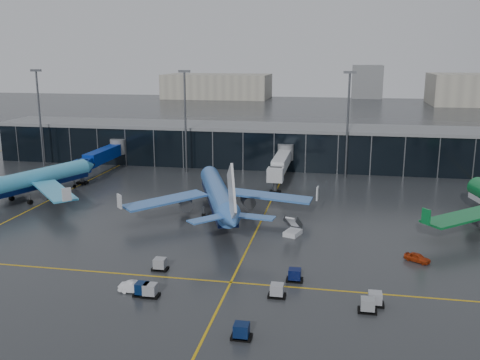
% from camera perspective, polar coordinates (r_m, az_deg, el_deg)
% --- Properties ---
extents(ground, '(600.00, 600.00, 0.00)m').
position_cam_1_polar(ground, '(87.50, -5.44, -6.36)').
color(ground, '#282B2D').
rests_on(ground, ground).
extents(terminal_pier, '(142.00, 17.00, 10.70)m').
position_cam_1_polar(terminal_pier, '(144.97, 1.29, 3.79)').
color(terminal_pier, black).
rests_on(terminal_pier, ground).
extents(jet_bridges, '(94.00, 27.50, 7.20)m').
position_cam_1_polar(jet_bridges, '(137.52, -14.62, 2.48)').
color(jet_bridges, '#595B60').
rests_on(jet_bridges, ground).
extents(flood_masts, '(203.00, 0.50, 25.50)m').
position_cam_1_polar(flood_masts, '(131.28, 2.61, 6.49)').
color(flood_masts, '#595B60').
rests_on(flood_masts, ground).
extents(distant_hangars, '(260.00, 71.00, 22.00)m').
position_cam_1_polar(distant_hangars, '(350.76, 15.23, 9.48)').
color(distant_hangars, '#B2AD99').
rests_on(distant_hangars, ground).
extents(taxi_lines, '(220.00, 120.00, 0.02)m').
position_cam_1_polar(taxi_lines, '(95.29, 2.14, -4.64)').
color(taxi_lines, gold).
rests_on(taxi_lines, ground).
extents(airliner_arkefly, '(48.37, 51.43, 12.77)m').
position_cam_1_polar(airliner_arkefly, '(117.02, -21.82, 1.02)').
color(airliner_arkefly, '#44B1E1').
rests_on(airliner_arkefly, ground).
extents(airliner_klm_near, '(48.56, 51.66, 12.84)m').
position_cam_1_polar(airliner_klm_near, '(98.81, -2.40, -0.13)').
color(airliner_klm_near, '#3C72C5').
rests_on(airliner_klm_near, ground).
extents(baggage_carts, '(31.00, 17.52, 1.70)m').
position_cam_1_polar(baggage_carts, '(67.15, 0.93, -11.90)').
color(baggage_carts, black).
rests_on(baggage_carts, ground).
extents(mobile_airstair, '(3.10, 3.73, 3.45)m').
position_cam_1_polar(mobile_airstair, '(89.40, 5.64, -5.41)').
color(mobile_airstair, white).
rests_on(mobile_airstair, ground).
extents(service_van_red, '(3.97, 3.34, 1.28)m').
position_cam_1_polar(service_van_red, '(82.19, 18.39, -7.86)').
color(service_van_red, '#A82F0C').
rests_on(service_van_red, ground).
extents(service_van_white, '(4.21, 1.60, 1.37)m').
position_cam_1_polar(service_van_white, '(69.95, -11.09, -11.15)').
color(service_van_white, white).
rests_on(service_van_white, ground).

